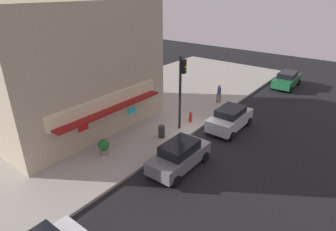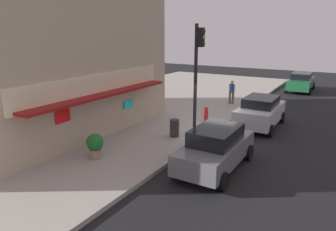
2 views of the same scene
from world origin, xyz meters
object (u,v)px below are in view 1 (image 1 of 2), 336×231
(pedestrian, at_px, (219,93))
(parked_car_grey, at_px, (179,155))
(parked_car_green, at_px, (287,79))
(fire_hydrant, at_px, (191,117))
(trash_can, at_px, (162,132))
(traffic_light, at_px, (181,84))
(parked_car_silver, at_px, (230,118))
(potted_plant_by_doorway, at_px, (104,146))

(pedestrian, distance_m, parked_car_grey, 10.83)
(parked_car_green, bearing_deg, fire_hydrant, 167.20)
(trash_can, relative_size, parked_car_grey, 0.20)
(pedestrian, relative_size, parked_car_grey, 0.40)
(fire_hydrant, distance_m, trash_can, 3.32)
(traffic_light, relative_size, parked_car_silver, 1.29)
(parked_car_green, height_order, parked_car_silver, parked_car_silver)
(trash_can, distance_m, parked_car_green, 17.48)
(potted_plant_by_doorway, height_order, parked_car_grey, parked_car_grey)
(trash_can, distance_m, parked_car_silver, 5.33)
(parked_car_grey, bearing_deg, parked_car_silver, -0.36)
(potted_plant_by_doorway, bearing_deg, trash_can, -20.49)
(parked_car_grey, distance_m, parked_car_silver, 6.42)
(fire_hydrant, bearing_deg, potted_plant_by_doorway, 166.82)
(parked_car_green, relative_size, parked_car_silver, 1.09)
(potted_plant_by_doorway, relative_size, parked_car_green, 0.22)
(fire_hydrant, height_order, trash_can, trash_can)
(traffic_light, distance_m, potted_plant_by_doorway, 6.78)
(parked_car_green, relative_size, parked_car_grey, 1.08)
(potted_plant_by_doorway, bearing_deg, parked_car_grey, -66.90)
(traffic_light, height_order, parked_car_silver, traffic_light)
(fire_hydrant, distance_m, pedestrian, 5.07)
(parked_car_silver, bearing_deg, pedestrian, 37.72)
(fire_hydrant, bearing_deg, trash_can, 176.11)
(pedestrian, bearing_deg, potted_plant_by_doorway, 173.33)
(potted_plant_by_doorway, bearing_deg, pedestrian, -6.67)
(pedestrian, xyz_separation_m, parked_car_silver, (-3.98, -3.08, -0.21))
(fire_hydrant, height_order, parked_car_grey, parked_car_grey)
(traffic_light, bearing_deg, trash_can, 172.29)
(pedestrian, bearing_deg, parked_car_grey, -163.71)
(traffic_light, xyz_separation_m, parked_car_green, (15.23, -3.11, -2.77))
(traffic_light, height_order, trash_can, traffic_light)
(parked_car_grey, height_order, parked_car_silver, parked_car_silver)
(traffic_light, distance_m, trash_can, 3.60)
(traffic_light, relative_size, parked_car_green, 1.18)
(pedestrian, distance_m, parked_car_silver, 5.04)
(pedestrian, bearing_deg, parked_car_green, -21.15)
(fire_hydrant, xyz_separation_m, potted_plant_by_doorway, (-7.27, 1.70, 0.16))
(trash_can, xyz_separation_m, potted_plant_by_doorway, (-3.95, 1.48, 0.14))
(potted_plant_by_doorway, relative_size, parked_car_silver, 0.24)
(trash_can, height_order, parked_car_silver, parked_car_silver)
(pedestrian, bearing_deg, trash_can, -179.74)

